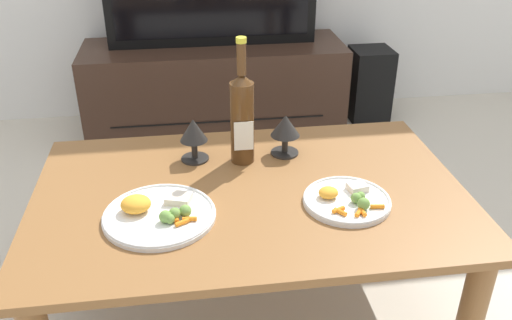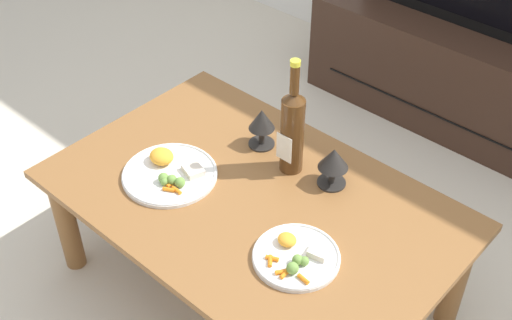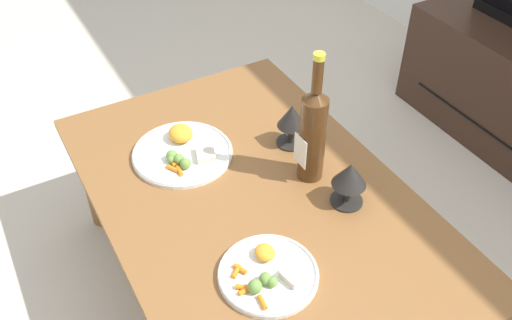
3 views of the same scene
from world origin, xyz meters
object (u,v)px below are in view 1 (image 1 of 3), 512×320
tv_stand (215,88)px  dinner_plate_left (158,213)px  goblet_right (285,128)px  dining_table (250,210)px  goblet_left (194,133)px  dinner_plate_right (347,200)px  wine_bottle (241,115)px  floor_speaker (369,84)px

tv_stand → dinner_plate_left: size_ratio=4.42×
tv_stand → goblet_right: 1.19m
dining_table → goblet_left: (-0.15, 0.21, 0.16)m
dining_table → dinner_plate_right: bearing=-22.1°
wine_bottle → goblet_left: wine_bottle is taller
dinner_plate_left → goblet_left: bearing=70.7°
floor_speaker → wine_bottle: bearing=-125.7°
tv_stand → dinner_plate_left: 1.49m
dinner_plate_left → dinner_plate_right: 0.51m
dining_table → tv_stand: 1.36m
wine_bottle → goblet_right: bearing=11.0°
floor_speaker → goblet_left: goblet_left is taller
tv_stand → dinner_plate_right: (0.26, -1.46, 0.22)m
dining_table → tv_stand: (-0.01, 1.35, -0.14)m
wine_bottle → goblet_right: 0.16m
wine_bottle → goblet_left: 0.16m
floor_speaker → dinner_plate_left: (-1.09, -1.48, 0.25)m
floor_speaker → goblet_left: 1.57m
goblet_left → floor_speaker: bearing=50.0°
floor_speaker → dinner_plate_right: 1.62m
dining_table → goblet_left: size_ratio=8.87×
wine_bottle → dinner_plate_right: 0.41m
goblet_right → dinner_plate_left: (-0.40, -0.31, -0.08)m
goblet_left → goblet_right: size_ratio=1.03×
dining_table → goblet_left: 0.30m
wine_bottle → goblet_right: wine_bottle is taller
tv_stand → wine_bottle: 1.23m
goblet_right → dinner_plate_left: 0.51m
dining_table → tv_stand: bearing=90.4°
tv_stand → floor_speaker: size_ratio=3.35×
dining_table → dinner_plate_left: dinner_plate_left is taller
floor_speaker → goblet_left: size_ratio=2.84×
dinner_plate_left → dinner_plate_right: (0.51, -0.00, -0.00)m
dining_table → wine_bottle: wine_bottle is taller
dinner_plate_left → tv_stand: bearing=80.3°
dining_table → goblet_right: (0.14, 0.21, 0.16)m
dining_table → goblet_right: bearing=56.2°
dining_table → goblet_right: goblet_right is taller
tv_stand → wine_bottle: (0.00, -1.17, 0.36)m
goblet_right → dinner_plate_right: (0.12, -0.31, -0.08)m
goblet_left → dinner_plate_left: (-0.11, -0.31, -0.08)m
dining_table → dinner_plate_left: size_ratio=4.12×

